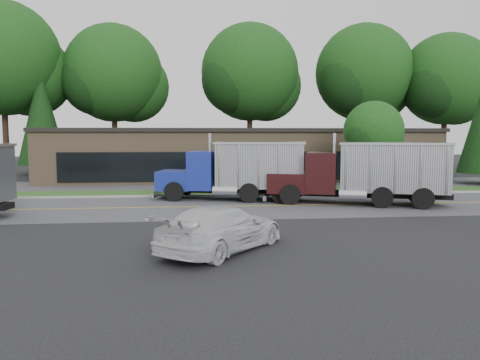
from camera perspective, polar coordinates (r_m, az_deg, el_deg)
The scene contains 17 objects.
ground at distance 16.02m, azimuth 2.08°, elevation -8.13°, with size 140.00×140.00×0.00m, color #2C2C30.
road at distance 24.80m, azimuth -0.83°, elevation -3.24°, with size 60.00×8.00×0.02m, color slate.
center_line at distance 24.80m, azimuth -0.83°, elevation -3.24°, with size 60.00×0.12×0.01m, color gold.
curb at distance 28.94m, azimuth -1.57°, elevation -1.97°, with size 60.00×0.30×0.12m, color #9E9E99.
grass_verge at distance 30.72m, azimuth -1.83°, elevation -1.54°, with size 60.00×3.40×0.03m, color #2D501B.
far_parking at distance 35.68m, azimuth -2.41°, elevation -0.55°, with size 60.00×7.00×0.02m, color slate.
strip_mall at distance 41.66m, azimuth -0.18°, elevation 3.09°, with size 32.00×12.00×4.00m, color #886E53.
tree_far_a at distance 51.16m, azimuth -26.74°, elevation 12.52°, with size 11.55×10.87×16.48m.
tree_far_b at distance 50.45m, azimuth -14.97°, elevation 11.91°, with size 10.48×9.86×14.95m.
tree_far_c at distance 50.31m, azimuth 1.37°, elevation 12.42°, with size 10.77×10.14×15.37m.
tree_far_d at distance 52.24m, azimuth 14.99°, elevation 11.97°, with size 10.76×10.13×15.35m.
tree_far_e at distance 53.72m, azimuth 23.88°, elevation 10.68°, with size 9.92×9.34×14.15m.
evergreen_left at distance 47.50m, azimuth -23.05°, elevation 7.21°, with size 4.43×4.43×10.06m.
tree_verge at distance 32.83m, azimuth 16.03°, elevation 5.43°, with size 4.24×3.99×6.05m.
dump_truck_blue at distance 27.07m, azimuth 0.04°, elevation 1.35°, with size 8.87×4.44×3.36m.
dump_truck_maroon at distance 26.20m, azimuth 15.29°, elevation 1.02°, with size 9.75×5.40×3.36m.
rally_car at distance 15.33m, azimuth -2.25°, elevation -5.90°, with size 2.09×5.14×1.49m, color silver.
Camera 1 is at (-2.18, -15.41, 3.78)m, focal length 35.00 mm.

